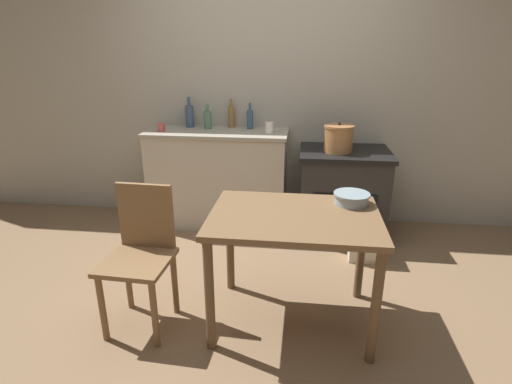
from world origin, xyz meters
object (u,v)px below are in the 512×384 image
(chair, at_px, (141,252))
(cup_center_right, at_px, (161,127))
(flour_sack, at_px, (364,240))
(cup_center, at_px, (269,128))
(stove, at_px, (342,192))
(mixing_bowl_large, at_px, (352,198))
(bottle_far_left, at_px, (190,116))
(bottle_mid_left, at_px, (250,119))
(bottle_center_left, at_px, (208,119))
(bottle_left, at_px, (231,116))
(work_table, at_px, (294,232))
(stock_pot, at_px, (338,138))

(chair, distance_m, cup_center_right, 1.61)
(flour_sack, distance_m, cup_center, 1.29)
(stove, bearing_deg, cup_center_right, -179.31)
(mixing_bowl_large, height_order, bottle_far_left, bottle_far_left)
(chair, xyz_separation_m, cup_center, (0.66, 1.50, 0.51))
(chair, height_order, bottle_mid_left, bottle_mid_left)
(flour_sack, relative_size, mixing_bowl_large, 1.58)
(chair, height_order, bottle_center_left, bottle_center_left)
(flour_sack, bearing_deg, cup_center, 148.38)
(flour_sack, relative_size, bottle_left, 1.30)
(flour_sack, height_order, mixing_bowl_large, mixing_bowl_large)
(cup_center_right, bearing_deg, flour_sack, -15.30)
(work_table, bearing_deg, chair, -173.61)
(flour_sack, xyz_separation_m, cup_center, (-0.85, 0.52, 0.82))
(cup_center_right, bearing_deg, bottle_mid_left, 15.29)
(cup_center_right, bearing_deg, bottle_far_left, 49.97)
(bottle_far_left, height_order, cup_center, bottle_far_left)
(stove, distance_m, cup_center, 0.91)
(mixing_bowl_large, bearing_deg, stove, 87.10)
(flour_sack, relative_size, cup_center_right, 4.72)
(chair, relative_size, bottle_mid_left, 3.60)
(stock_pot, xyz_separation_m, bottle_far_left, (-1.43, 0.28, 0.13))
(stove, relative_size, bottle_left, 2.92)
(bottle_mid_left, distance_m, bottle_center_left, 0.41)
(cup_center, bearing_deg, stock_pot, -4.07)
(flour_sack, distance_m, bottle_left, 1.72)
(stove, distance_m, work_table, 1.48)
(stock_pot, bearing_deg, cup_center_right, 178.90)
(bottle_far_left, xyz_separation_m, bottle_left, (0.41, 0.03, -0.00))
(chair, distance_m, mixing_bowl_large, 1.36)
(bottle_far_left, xyz_separation_m, cup_center_right, (-0.21, -0.25, -0.07))
(stove, height_order, stock_pot, stock_pot)
(stock_pot, xyz_separation_m, cup_center, (-0.62, 0.04, 0.07))
(cup_center_right, bearing_deg, bottle_center_left, 24.38)
(stock_pot, height_order, bottle_mid_left, bottle_mid_left)
(flour_sack, height_order, stock_pot, stock_pot)
(mixing_bowl_large, bearing_deg, bottle_left, 125.46)
(stock_pot, relative_size, bottle_left, 0.95)
(stove, relative_size, chair, 0.90)
(bottle_left, xyz_separation_m, bottle_mid_left, (0.19, -0.06, -0.01))
(chair, height_order, mixing_bowl_large, chair)
(chair, distance_m, bottle_left, 1.88)
(work_table, distance_m, bottle_left, 1.85)
(mixing_bowl_large, bearing_deg, bottle_center_left, 132.73)
(bottle_left, distance_m, cup_center, 0.48)
(stock_pot, distance_m, cup_center_right, 1.64)
(mixing_bowl_large, xyz_separation_m, bottle_center_left, (-1.25, 1.35, 0.24))
(stove, height_order, bottle_mid_left, bottle_mid_left)
(work_table, relative_size, cup_center, 9.70)
(work_table, bearing_deg, bottle_center_left, 119.84)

